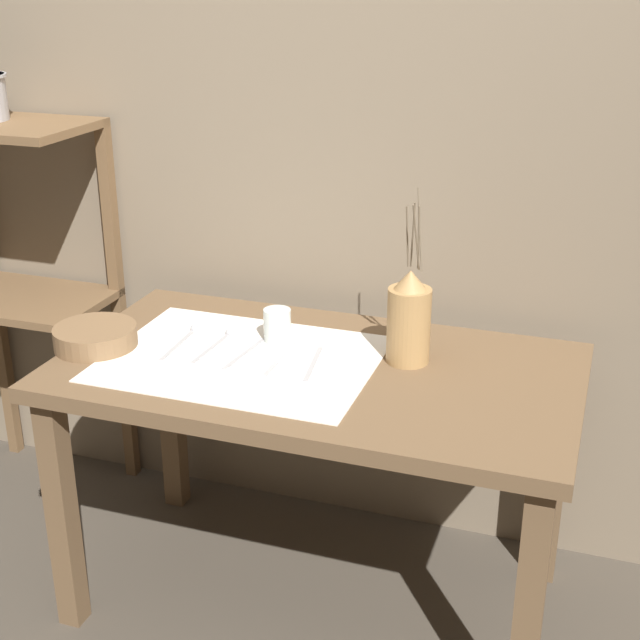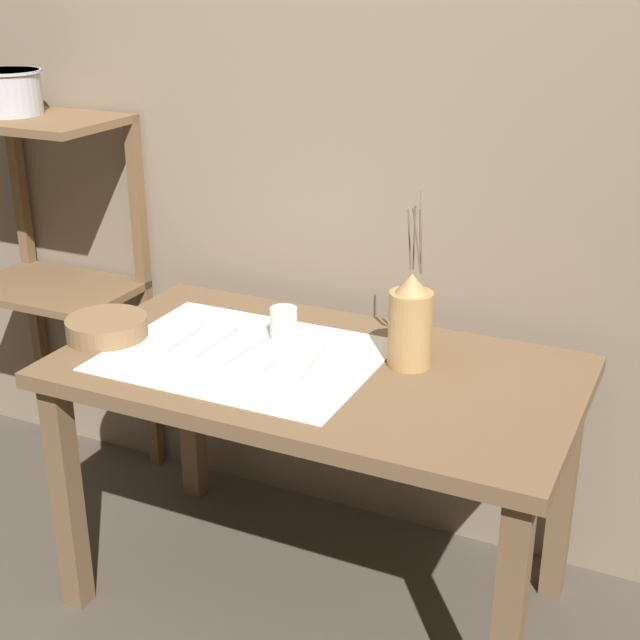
# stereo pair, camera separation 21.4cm
# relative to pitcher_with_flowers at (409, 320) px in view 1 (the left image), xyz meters

# --- Properties ---
(ground_plane) EXTENTS (12.00, 12.00, 0.00)m
(ground_plane) POSITION_rel_pitcher_with_flowers_xyz_m (-0.21, -0.09, -0.81)
(ground_plane) COLOR #473F35
(stone_wall_back) EXTENTS (7.00, 0.06, 2.40)m
(stone_wall_back) POSITION_rel_pitcher_with_flowers_xyz_m (-0.21, 0.37, 0.39)
(stone_wall_back) COLOR #7A6B56
(stone_wall_back) RESTS_ON ground_plane
(wooden_table) EXTENTS (1.28, 0.71, 0.70)m
(wooden_table) POSITION_rel_pitcher_with_flowers_xyz_m (-0.21, -0.09, -0.20)
(wooden_table) COLOR brown
(wooden_table) RESTS_ON ground_plane
(wooden_shelf_unit) EXTENTS (0.51, 0.35, 1.20)m
(wooden_shelf_unit) POSITION_rel_pitcher_with_flowers_xyz_m (-1.25, 0.19, 0.02)
(wooden_shelf_unit) COLOR brown
(wooden_shelf_unit) RESTS_ON ground_plane
(linen_cloth) EXTENTS (0.67, 0.51, 0.00)m
(linen_cloth) POSITION_rel_pitcher_with_flowers_xyz_m (-0.39, -0.12, -0.11)
(linen_cloth) COLOR white
(linen_cloth) RESTS_ON wooden_table
(pitcher_with_flowers) EXTENTS (0.11, 0.11, 0.43)m
(pitcher_with_flowers) POSITION_rel_pitcher_with_flowers_xyz_m (0.00, 0.00, 0.00)
(pitcher_with_flowers) COLOR #A87F4C
(pitcher_with_flowers) RESTS_ON wooden_table
(wooden_bowl) EXTENTS (0.21, 0.21, 0.05)m
(wooden_bowl) POSITION_rel_pitcher_with_flowers_xyz_m (-0.78, -0.17, -0.08)
(wooden_bowl) COLOR brown
(wooden_bowl) RESTS_ON wooden_table
(glass_tumbler_near) EXTENTS (0.07, 0.07, 0.09)m
(glass_tumbler_near) POSITION_rel_pitcher_with_flowers_xyz_m (-0.35, 0.01, -0.06)
(glass_tumbler_near) COLOR silver
(glass_tumbler_near) RESTS_ON wooden_table
(spoon_outer) EXTENTS (0.03, 0.22, 0.02)m
(spoon_outer) POSITION_rel_pitcher_with_flowers_xyz_m (-0.58, -0.04, -0.10)
(spoon_outer) COLOR #A8A8AD
(spoon_outer) RESTS_ON wooden_table
(spoon_inner) EXTENTS (0.03, 0.22, 0.02)m
(spoon_inner) POSITION_rel_pitcher_with_flowers_xyz_m (-0.49, -0.04, -0.10)
(spoon_inner) COLOR #A8A8AD
(spoon_inner) RESTS_ON wooden_table
(fork_outer) EXTENTS (0.03, 0.20, 0.00)m
(fork_outer) POSITION_rel_pitcher_with_flowers_xyz_m (-0.40, -0.10, -0.11)
(fork_outer) COLOR #A8A8AD
(fork_outer) RESTS_ON wooden_table
(fork_inner) EXTENTS (0.02, 0.20, 0.00)m
(fork_inner) POSITION_rel_pitcher_with_flowers_xyz_m (-0.30, -0.10, -0.11)
(fork_inner) COLOR #A8A8AD
(fork_inner) RESTS_ON wooden_table
(knife_center) EXTENTS (0.04, 0.20, 0.00)m
(knife_center) POSITION_rel_pitcher_with_flowers_xyz_m (-0.21, -0.10, -0.11)
(knife_center) COLOR #A8A8AD
(knife_center) RESTS_ON wooden_table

